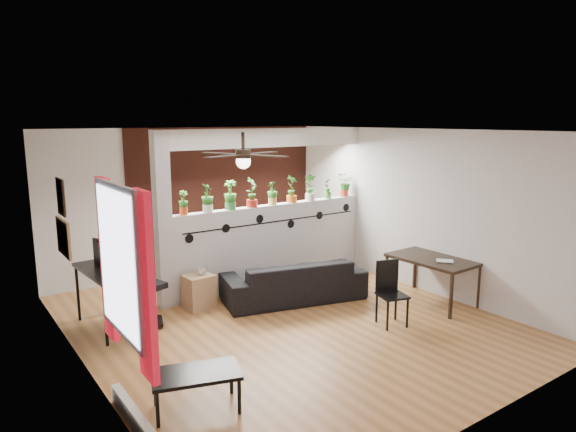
{
  "coord_description": "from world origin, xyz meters",
  "views": [
    {
      "loc": [
        -3.84,
        -5.49,
        2.75
      ],
      "look_at": [
        0.48,
        0.6,
        1.33
      ],
      "focal_mm": 32.0,
      "sensor_mm": 36.0,
      "label": 1
    }
  ],
  "objects_px": {
    "potted_plant_3": "(252,191)",
    "potted_plant_4": "(272,192)",
    "office_chair": "(140,290)",
    "potted_plant_0": "(183,202)",
    "dining_table": "(432,263)",
    "cube_shelf": "(199,291)",
    "cup": "(201,271)",
    "potted_plant_2": "(230,194)",
    "sofa": "(294,281)",
    "computer_desk": "(109,274)",
    "potted_plant_1": "(207,197)",
    "ceiling_fan": "(243,157)",
    "coffee_table": "(196,376)",
    "potted_plant_5": "(292,188)",
    "potted_plant_7": "(328,188)",
    "folding_chair": "(390,287)",
    "potted_plant_8": "(344,185)",
    "potted_plant_6": "(310,186)"
  },
  "relations": [
    {
      "from": "potted_plant_1",
      "to": "potted_plant_7",
      "type": "relative_size",
      "value": 1.2
    },
    {
      "from": "coffee_table",
      "to": "potted_plant_4",
      "type": "bearing_deg",
      "value": 45.61
    },
    {
      "from": "potted_plant_4",
      "to": "cup",
      "type": "height_order",
      "value": "potted_plant_4"
    },
    {
      "from": "potted_plant_3",
      "to": "dining_table",
      "type": "bearing_deg",
      "value": -49.61
    },
    {
      "from": "cup",
      "to": "potted_plant_3",
      "type": "bearing_deg",
      "value": 17.24
    },
    {
      "from": "potted_plant_0",
      "to": "cube_shelf",
      "type": "height_order",
      "value": "potted_plant_0"
    },
    {
      "from": "cube_shelf",
      "to": "potted_plant_7",
      "type": "bearing_deg",
      "value": 3.13
    },
    {
      "from": "potted_plant_8",
      "to": "dining_table",
      "type": "xyz_separation_m",
      "value": [
        -0.13,
        -2.17,
        -0.95
      ]
    },
    {
      "from": "potted_plant_2",
      "to": "folding_chair",
      "type": "xyz_separation_m",
      "value": [
        1.11,
        -2.38,
        -1.08
      ]
    },
    {
      "from": "office_chair",
      "to": "dining_table",
      "type": "distance_m",
      "value": 4.27
    },
    {
      "from": "potted_plant_4",
      "to": "office_chair",
      "type": "relative_size",
      "value": 0.35
    },
    {
      "from": "potted_plant_5",
      "to": "office_chair",
      "type": "distance_m",
      "value": 3.1
    },
    {
      "from": "potted_plant_4",
      "to": "coffee_table",
      "type": "xyz_separation_m",
      "value": [
        -2.75,
        -2.81,
        -1.22
      ]
    },
    {
      "from": "potted_plant_7",
      "to": "potted_plant_1",
      "type": "bearing_deg",
      "value": -180.0
    },
    {
      "from": "potted_plant_7",
      "to": "cup",
      "type": "relative_size",
      "value": 2.83
    },
    {
      "from": "ceiling_fan",
      "to": "potted_plant_2",
      "type": "relative_size",
      "value": 2.59
    },
    {
      "from": "potted_plant_0",
      "to": "potted_plant_1",
      "type": "relative_size",
      "value": 0.82
    },
    {
      "from": "potted_plant_2",
      "to": "sofa",
      "type": "relative_size",
      "value": 0.22
    },
    {
      "from": "cube_shelf",
      "to": "coffee_table",
      "type": "distance_m",
      "value": 2.75
    },
    {
      "from": "ceiling_fan",
      "to": "potted_plant_8",
      "type": "bearing_deg",
      "value": 29.51
    },
    {
      "from": "potted_plant_2",
      "to": "potted_plant_4",
      "type": "distance_m",
      "value": 0.79
    },
    {
      "from": "cube_shelf",
      "to": "dining_table",
      "type": "bearing_deg",
      "value": -35.42
    },
    {
      "from": "potted_plant_6",
      "to": "office_chair",
      "type": "bearing_deg",
      "value": -171.54
    },
    {
      "from": "potted_plant_7",
      "to": "folding_chair",
      "type": "distance_m",
      "value": 2.73
    },
    {
      "from": "potted_plant_0",
      "to": "potted_plant_7",
      "type": "distance_m",
      "value": 2.77
    },
    {
      "from": "potted_plant_3",
      "to": "potted_plant_4",
      "type": "relative_size",
      "value": 1.22
    },
    {
      "from": "sofa",
      "to": "folding_chair",
      "type": "xyz_separation_m",
      "value": [
        0.52,
        -1.5,
        0.22
      ]
    },
    {
      "from": "ceiling_fan",
      "to": "computer_desk",
      "type": "height_order",
      "value": "ceiling_fan"
    },
    {
      "from": "potted_plant_5",
      "to": "potted_plant_1",
      "type": "bearing_deg",
      "value": 180.0
    },
    {
      "from": "dining_table",
      "to": "sofa",
      "type": "bearing_deg",
      "value": 141.84
    },
    {
      "from": "potted_plant_6",
      "to": "office_chair",
      "type": "relative_size",
      "value": 0.42
    },
    {
      "from": "potted_plant_5",
      "to": "potted_plant_3",
      "type": "bearing_deg",
      "value": 180.0
    },
    {
      "from": "potted_plant_1",
      "to": "coffee_table",
      "type": "xyz_separation_m",
      "value": [
        -1.57,
        -2.81,
        -1.24
      ]
    },
    {
      "from": "potted_plant_0",
      "to": "dining_table",
      "type": "distance_m",
      "value": 3.84
    },
    {
      "from": "potted_plant_5",
      "to": "potted_plant_4",
      "type": "bearing_deg",
      "value": 180.0
    },
    {
      "from": "potted_plant_3",
      "to": "potted_plant_4",
      "type": "bearing_deg",
      "value": 0.0
    },
    {
      "from": "computer_desk",
      "to": "coffee_table",
      "type": "height_order",
      "value": "computer_desk"
    },
    {
      "from": "potted_plant_4",
      "to": "potted_plant_7",
      "type": "relative_size",
      "value": 1.09
    },
    {
      "from": "potted_plant_2",
      "to": "potted_plant_5",
      "type": "bearing_deg",
      "value": -0.0
    },
    {
      "from": "ceiling_fan",
      "to": "potted_plant_7",
      "type": "relative_size",
      "value": 3.27
    },
    {
      "from": "potted_plant_3",
      "to": "office_chair",
      "type": "height_order",
      "value": "potted_plant_3"
    },
    {
      "from": "cube_shelf",
      "to": "coffee_table",
      "type": "relative_size",
      "value": 0.53
    },
    {
      "from": "ceiling_fan",
      "to": "computer_desk",
      "type": "relative_size",
      "value": 1.02
    },
    {
      "from": "sofa",
      "to": "potted_plant_2",
      "type": "bearing_deg",
      "value": -41.47
    },
    {
      "from": "cup",
      "to": "sofa",
      "type": "bearing_deg",
      "value": -22.44
    },
    {
      "from": "cup",
      "to": "coffee_table",
      "type": "xyz_separation_m",
      "value": [
        -1.26,
        -2.47,
        -0.2
      ]
    },
    {
      "from": "potted_plant_3",
      "to": "dining_table",
      "type": "relative_size",
      "value": 0.38
    },
    {
      "from": "potted_plant_4",
      "to": "computer_desk",
      "type": "distance_m",
      "value": 2.95
    },
    {
      "from": "potted_plant_7",
      "to": "dining_table",
      "type": "bearing_deg",
      "value": -83.03
    },
    {
      "from": "potted_plant_5",
      "to": "potted_plant_8",
      "type": "bearing_deg",
      "value": 0.0
    }
  ]
}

